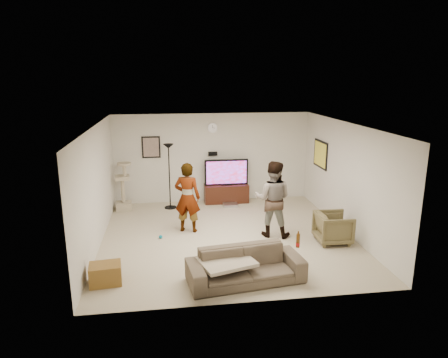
{
  "coord_description": "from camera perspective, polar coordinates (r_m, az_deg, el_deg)",
  "views": [
    {
      "loc": [
        -1.26,
        -8.4,
        3.52
      ],
      "look_at": [
        -0.04,
        0.2,
        1.28
      ],
      "focal_mm": 32.44,
      "sensor_mm": 36.0,
      "label": 1
    }
  ],
  "objects": [
    {
      "name": "sofa",
      "position": [
        7.22,
        3.05,
        -12.14
      ],
      "size": [
        2.1,
        1.05,
        0.59
      ],
      "primitive_type": "imported",
      "rotation": [
        0.0,
        0.0,
        0.13
      ],
      "color": "brown",
      "rests_on": "floor"
    },
    {
      "name": "beer_bottle",
      "position": [
        7.26,
        10.38,
        -8.53
      ],
      "size": [
        0.06,
        0.06,
        0.25
      ],
      "primitive_type": "cylinder",
      "color": "#57310B",
      "rests_on": "sofa"
    },
    {
      "name": "picture_back",
      "position": [
        11.3,
        -10.24,
        4.43
      ],
      "size": [
        0.42,
        0.03,
        0.52
      ],
      "primitive_type": "cube",
      "color": "gray",
      "rests_on": "wall_back"
    },
    {
      "name": "ceiling",
      "position": [
        8.55,
        0.44,
        7.66
      ],
      "size": [
        5.5,
        5.5,
        0.02
      ],
      "primitive_type": "cube",
      "color": "white",
      "rests_on": "wall_back"
    },
    {
      "name": "person_right",
      "position": [
        9.04,
        6.86,
        -2.81
      ],
      "size": [
        1.01,
        0.91,
        1.71
      ],
      "primitive_type": "imported",
      "rotation": [
        0.0,
        0.0,
        2.77
      ],
      "color": "#315873",
      "rests_on": "floor"
    },
    {
      "name": "floor_lamp",
      "position": [
        10.93,
        -7.7,
        0.32
      ],
      "size": [
        0.32,
        0.32,
        1.75
      ],
      "primitive_type": "cylinder",
      "color": "black",
      "rests_on": "floor"
    },
    {
      "name": "armchair",
      "position": [
        9.09,
        15.14,
        -6.65
      ],
      "size": [
        0.74,
        0.72,
        0.66
      ],
      "primitive_type": "imported",
      "rotation": [
        0.0,
        0.0,
        1.54
      ],
      "color": "brown",
      "rests_on": "floor"
    },
    {
      "name": "wall_front",
      "position": [
        6.22,
        4.21,
        -7.01
      ],
      "size": [
        5.5,
        0.04,
        2.5
      ],
      "primitive_type": "cube",
      "color": "silver",
      "rests_on": "floor"
    },
    {
      "name": "wall_speaker",
      "position": [
        11.37,
        -1.59,
        3.59
      ],
      "size": [
        0.25,
        0.1,
        0.1
      ],
      "primitive_type": "cube",
      "color": "black",
      "rests_on": "wall_back"
    },
    {
      "name": "tv",
      "position": [
        11.34,
        0.33,
        0.98
      ],
      "size": [
        1.22,
        0.08,
        0.72
      ],
      "primitive_type": "cube",
      "color": "black",
      "rests_on": "tv_stand"
    },
    {
      "name": "wall_clock",
      "position": [
        11.28,
        -1.63,
        7.21
      ],
      "size": [
        0.26,
        0.04,
        0.26
      ],
      "primitive_type": "cylinder",
      "rotation": [
        1.57,
        0.0,
        0.0
      ],
      "color": "white",
      "rests_on": "wall_back"
    },
    {
      "name": "floor",
      "position": [
        9.2,
        0.41,
        -8.12
      ],
      "size": [
        5.5,
        5.5,
        0.02
      ],
      "primitive_type": "cube",
      "color": "tan",
      "rests_on": "ground"
    },
    {
      "name": "person_left",
      "position": [
        9.26,
        -5.18,
        -2.62
      ],
      "size": [
        0.68,
        0.55,
        1.63
      ],
      "primitive_type": "imported",
      "rotation": [
        0.0,
        0.0,
        2.85
      ],
      "color": "#9799A7",
      "rests_on": "floor"
    },
    {
      "name": "side_table",
      "position": [
        7.48,
        -16.36,
        -12.71
      ],
      "size": [
        0.58,
        0.46,
        0.36
      ],
      "primitive_type": "cube",
      "rotation": [
        0.0,
        0.0,
        0.11
      ],
      "color": "brown",
      "rests_on": "floor"
    },
    {
      "name": "wall_left",
      "position": [
        8.83,
        -17.52,
        -1.15
      ],
      "size": [
        0.04,
        5.5,
        2.5
      ],
      "primitive_type": "cube",
      "color": "silver",
      "rests_on": "floor"
    },
    {
      "name": "tv_screen",
      "position": [
        11.29,
        0.36,
        0.93
      ],
      "size": [
        1.12,
        0.01,
        0.64
      ],
      "primitive_type": "cube",
      "color": "#7144CF",
      "rests_on": "tv"
    },
    {
      "name": "tv_stand",
      "position": [
        11.5,
        0.32,
        -2.03
      ],
      "size": [
        1.24,
        0.45,
        0.52
      ],
      "primitive_type": "cube",
      "color": "black",
      "rests_on": "floor"
    },
    {
      "name": "picture_right",
      "position": [
        10.96,
        13.44,
        3.42
      ],
      "size": [
        0.03,
        0.78,
        0.62
      ],
      "primitive_type": "cube",
      "color": "#FBE842",
      "rests_on": "wall_right"
    },
    {
      "name": "throw_blanket",
      "position": [
        7.12,
        0.38,
        -11.58
      ],
      "size": [
        1.07,
        0.93,
        0.06
      ],
      "primitive_type": "cube",
      "rotation": [
        0.0,
        0.0,
        0.3
      ],
      "color": "#C6B598",
      "rests_on": "sofa"
    },
    {
      "name": "toy_ball",
      "position": [
        9.17,
        -8.91,
        -8.05
      ],
      "size": [
        0.08,
        0.08,
        0.08
      ],
      "primitive_type": "sphere",
      "color": "#036885",
      "rests_on": "floor"
    },
    {
      "name": "wall_back",
      "position": [
        11.45,
        -1.62,
        3.0
      ],
      "size": [
        5.5,
        0.04,
        2.5
      ],
      "primitive_type": "cube",
      "color": "silver",
      "rests_on": "floor"
    },
    {
      "name": "console_box",
      "position": [
        11.2,
        0.93,
        -3.69
      ],
      "size": [
        0.4,
        0.3,
        0.07
      ],
      "primitive_type": "cube",
      "color": "silver",
      "rests_on": "floor"
    },
    {
      "name": "wall_right",
      "position": [
        9.58,
        16.91,
        0.1
      ],
      "size": [
        0.04,
        5.5,
        2.5
      ],
      "primitive_type": "cube",
      "color": "silver",
      "rests_on": "floor"
    },
    {
      "name": "cat_tree",
      "position": [
        11.09,
        -14.09,
        -0.98
      ],
      "size": [
        0.46,
        0.46,
        1.31
      ],
      "primitive_type": "cube",
      "rotation": [
        0.0,
        0.0,
        0.11
      ],
      "color": "tan",
      "rests_on": "floor"
    }
  ]
}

